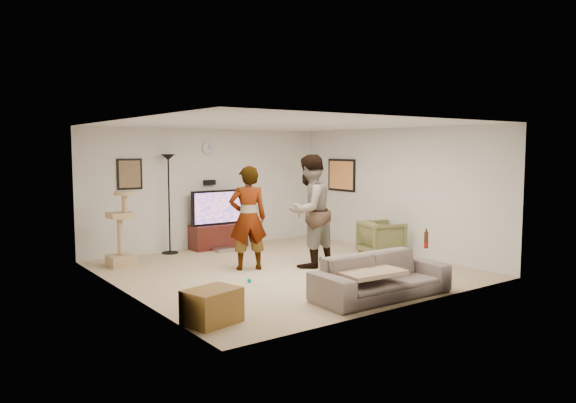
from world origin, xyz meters
TOP-DOWN VIEW (x-y plane):
  - floor at (0.00, 0.00)m, footprint 5.50×5.50m
  - ceiling at (0.00, 0.00)m, footprint 5.50×5.50m
  - wall_back at (0.00, 2.75)m, footprint 5.50×0.04m
  - wall_front at (0.00, -2.75)m, footprint 5.50×0.04m
  - wall_left at (-2.75, 0.00)m, footprint 0.04×5.50m
  - wall_right at (2.75, 0.00)m, footprint 0.04×5.50m
  - wall_clock at (0.00, 2.72)m, footprint 0.26×0.04m
  - wall_speaker at (0.00, 2.69)m, footprint 0.25×0.10m
  - picture_back at (-1.70, 2.73)m, footprint 0.42×0.03m
  - picture_right at (2.73, 1.60)m, footprint 0.03×0.78m
  - tv_stand at (0.10, 2.50)m, footprint 1.20×0.45m
  - console_box at (-0.00, 2.11)m, footprint 0.40×0.30m
  - tv at (0.10, 2.50)m, footprint 1.22×0.08m
  - tv_screen at (0.10, 2.46)m, footprint 1.12×0.01m
  - floor_lamp at (-0.98, 2.55)m, footprint 0.32×0.32m
  - cat_tree at (-2.19, 1.94)m, footprint 0.45×0.45m
  - person_left at (-0.49, 0.37)m, footprint 0.77×0.64m
  - person_right at (0.52, -0.05)m, footprint 1.11×0.96m
  - sofa at (0.08, -2.25)m, footprint 2.07×0.87m
  - throw_blanket at (-0.19, -2.25)m, footprint 0.95×0.76m
  - beer_bottle at (1.02, -2.25)m, footprint 0.06×0.06m
  - armchair at (2.27, -0.11)m, footprint 0.91×0.90m
  - side_table at (-2.40, -1.88)m, footprint 0.73×0.61m
  - toy_ball at (-0.98, -0.44)m, footprint 0.07×0.07m

SIDE VIEW (x-z plane):
  - floor at x=0.00m, z-range -0.02..0.00m
  - toy_ball at x=-0.98m, z-range 0.00..0.07m
  - console_box at x=0.00m, z-range 0.00..0.07m
  - side_table at x=-2.40m, z-range 0.00..0.42m
  - tv_stand at x=0.10m, z-range 0.00..0.50m
  - sofa at x=0.08m, z-range 0.00..0.60m
  - armchair at x=2.27m, z-range 0.00..0.68m
  - throw_blanket at x=-0.19m, z-range 0.37..0.43m
  - cat_tree at x=-2.19m, z-range 0.00..1.35m
  - beer_bottle at x=1.02m, z-range 0.60..0.85m
  - tv at x=0.10m, z-range 0.50..1.22m
  - tv_screen at x=0.10m, z-range 0.54..1.18m
  - person_left at x=-0.49m, z-range 0.00..1.80m
  - floor_lamp at x=-0.98m, z-range 0.00..1.98m
  - person_right at x=0.52m, z-range 0.00..1.99m
  - wall_back at x=0.00m, z-range 0.00..2.50m
  - wall_front at x=0.00m, z-range 0.00..2.50m
  - wall_left at x=-2.75m, z-range 0.00..2.50m
  - wall_right at x=2.75m, z-range 0.00..2.50m
  - wall_speaker at x=0.00m, z-range 1.33..1.43m
  - picture_right at x=2.73m, z-range 1.19..1.81m
  - picture_back at x=-1.70m, z-range 1.34..1.86m
  - wall_clock at x=0.00m, z-range 1.97..2.23m
  - ceiling at x=0.00m, z-range 2.50..2.52m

